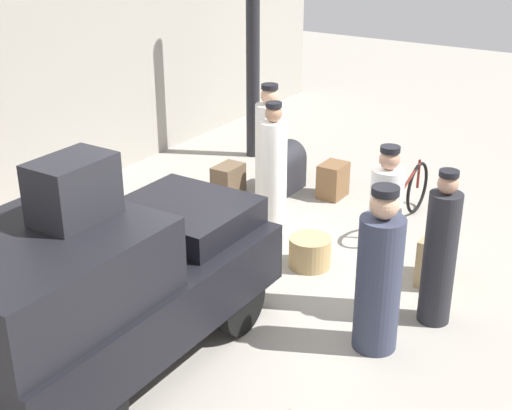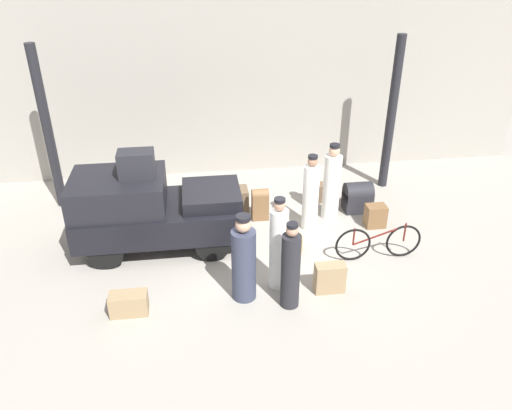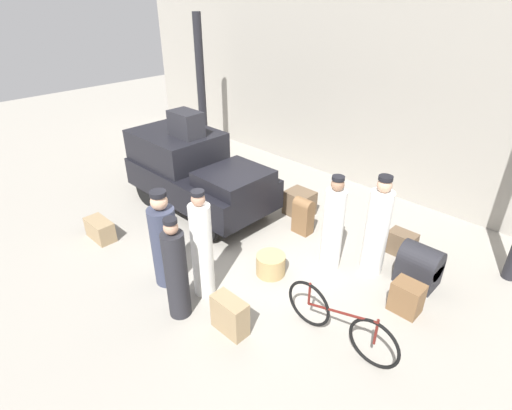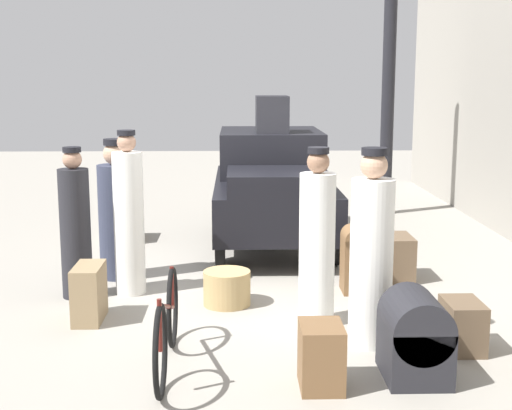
{
  "view_description": "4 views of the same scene",
  "coord_description": "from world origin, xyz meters",
  "px_view_note": "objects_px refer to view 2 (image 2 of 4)",
  "views": [
    {
      "loc": [
        -5.75,
        -3.63,
        4.01
      ],
      "look_at": [
        0.2,
        0.2,
        0.95
      ],
      "focal_mm": 50.0,
      "sensor_mm": 36.0,
      "label": 1
    },
    {
      "loc": [
        -0.96,
        -8.49,
        5.71
      ],
      "look_at": [
        0.2,
        0.2,
        0.95
      ],
      "focal_mm": 35.0,
      "sensor_mm": 36.0,
      "label": 2
    },
    {
      "loc": [
        4.46,
        -4.19,
        4.33
      ],
      "look_at": [
        0.2,
        0.2,
        0.95
      ],
      "focal_mm": 28.0,
      "sensor_mm": 36.0,
      "label": 3
    },
    {
      "loc": [
        8.09,
        -0.02,
        2.37
      ],
      "look_at": [
        0.2,
        0.2,
        0.95
      ],
      "focal_mm": 50.0,
      "sensor_mm": 36.0,
      "label": 4
    }
  ],
  "objects_px": {
    "bicycle": "(378,242)",
    "trunk_barrel_dark": "(358,197)",
    "wicker_basket": "(290,244)",
    "porter_lifting_near_truck": "(291,269)",
    "porter_standing_middle": "(279,247)",
    "suitcase_black_upright": "(330,278)",
    "trunk_on_truck_roof": "(136,164)",
    "porter_with_bicycle": "(244,262)",
    "conductor_in_dark_uniform": "(332,185)",
    "trunk_wicker_pale": "(129,304)",
    "truck": "(151,208)",
    "suitcase_small_leather": "(236,199)",
    "suitcase_tan_flat": "(260,203)",
    "trunk_umber_medium": "(375,216)",
    "porter_carrying_trunk": "(311,196)",
    "trunk_large_brown": "(327,192)"
  },
  "relations": [
    {
      "from": "bicycle",
      "to": "trunk_barrel_dark",
      "type": "distance_m",
      "value": 2.0
    },
    {
      "from": "wicker_basket",
      "to": "trunk_barrel_dark",
      "type": "xyz_separation_m",
      "value": [
        1.89,
        1.52,
        0.16
      ]
    },
    {
      "from": "bicycle",
      "to": "porter_lifting_near_truck",
      "type": "relative_size",
      "value": 1.07
    },
    {
      "from": "porter_standing_middle",
      "to": "porter_lifting_near_truck",
      "type": "distance_m",
      "value": 0.58
    },
    {
      "from": "suitcase_black_upright",
      "to": "trunk_on_truck_roof",
      "type": "relative_size",
      "value": 0.82
    },
    {
      "from": "porter_with_bicycle",
      "to": "conductor_in_dark_uniform",
      "type": "distance_m",
      "value": 3.45
    },
    {
      "from": "trunk_wicker_pale",
      "to": "truck",
      "type": "bearing_deg",
      "value": 81.24
    },
    {
      "from": "bicycle",
      "to": "wicker_basket",
      "type": "distance_m",
      "value": 1.74
    },
    {
      "from": "truck",
      "to": "porter_standing_middle",
      "type": "height_order",
      "value": "porter_standing_middle"
    },
    {
      "from": "trunk_barrel_dark",
      "to": "suitcase_small_leather",
      "type": "distance_m",
      "value": 2.85
    },
    {
      "from": "porter_standing_middle",
      "to": "suitcase_tan_flat",
      "type": "relative_size",
      "value": 2.43
    },
    {
      "from": "trunk_umber_medium",
      "to": "trunk_on_truck_roof",
      "type": "relative_size",
      "value": 0.74
    },
    {
      "from": "conductor_in_dark_uniform",
      "to": "suitcase_small_leather",
      "type": "xyz_separation_m",
      "value": [
        -2.1,
        0.64,
        -0.55
      ]
    },
    {
      "from": "conductor_in_dark_uniform",
      "to": "truck",
      "type": "bearing_deg",
      "value": -170.27
    },
    {
      "from": "bicycle",
      "to": "conductor_in_dark_uniform",
      "type": "distance_m",
      "value": 1.88
    },
    {
      "from": "porter_with_bicycle",
      "to": "porter_lifting_near_truck",
      "type": "relative_size",
      "value": 1.01
    },
    {
      "from": "conductor_in_dark_uniform",
      "to": "porter_lifting_near_truck",
      "type": "height_order",
      "value": "conductor_in_dark_uniform"
    },
    {
      "from": "conductor_in_dark_uniform",
      "to": "trunk_barrel_dark",
      "type": "xyz_separation_m",
      "value": [
        0.72,
        0.23,
        -0.47
      ]
    },
    {
      "from": "wicker_basket",
      "to": "truck",
      "type": "bearing_deg",
      "value": 167.4
    },
    {
      "from": "truck",
      "to": "suitcase_black_upright",
      "type": "xyz_separation_m",
      "value": [
        3.22,
        -1.97,
        -0.59
      ]
    },
    {
      "from": "trunk_barrel_dark",
      "to": "truck",
      "type": "bearing_deg",
      "value": -169.06
    },
    {
      "from": "wicker_basket",
      "to": "suitcase_black_upright",
      "type": "bearing_deg",
      "value": -71.49
    },
    {
      "from": "porter_standing_middle",
      "to": "trunk_barrel_dark",
      "type": "bearing_deg",
      "value": 47.97
    },
    {
      "from": "wicker_basket",
      "to": "trunk_barrel_dark",
      "type": "relative_size",
      "value": 0.71
    },
    {
      "from": "truck",
      "to": "trunk_umber_medium",
      "type": "distance_m",
      "value": 4.86
    },
    {
      "from": "truck",
      "to": "suitcase_black_upright",
      "type": "bearing_deg",
      "value": -31.46
    },
    {
      "from": "trunk_wicker_pale",
      "to": "trunk_on_truck_roof",
      "type": "height_order",
      "value": "trunk_on_truck_roof"
    },
    {
      "from": "porter_with_bicycle",
      "to": "wicker_basket",
      "type": "bearing_deg",
      "value": 50.17
    },
    {
      "from": "suitcase_black_upright",
      "to": "trunk_on_truck_roof",
      "type": "distance_m",
      "value": 4.22
    },
    {
      "from": "porter_carrying_trunk",
      "to": "trunk_on_truck_roof",
      "type": "height_order",
      "value": "trunk_on_truck_roof"
    },
    {
      "from": "porter_with_bicycle",
      "to": "conductor_in_dark_uniform",
      "type": "bearing_deg",
      "value": 49.02
    },
    {
      "from": "bicycle",
      "to": "trunk_umber_medium",
      "type": "bearing_deg",
      "value": 72.45
    },
    {
      "from": "bicycle",
      "to": "porter_carrying_trunk",
      "type": "bearing_deg",
      "value": 128.68
    },
    {
      "from": "truck",
      "to": "trunk_large_brown",
      "type": "xyz_separation_m",
      "value": [
        4.08,
        1.47,
        -0.65
      ]
    },
    {
      "from": "porter_lifting_near_truck",
      "to": "trunk_on_truck_roof",
      "type": "bearing_deg",
      "value": 139.09
    },
    {
      "from": "conductor_in_dark_uniform",
      "to": "suitcase_small_leather",
      "type": "relative_size",
      "value": 3.15
    },
    {
      "from": "suitcase_small_leather",
      "to": "trunk_on_truck_roof",
      "type": "distance_m",
      "value": 2.88
    },
    {
      "from": "truck",
      "to": "suitcase_small_leather",
      "type": "bearing_deg",
      "value": 35.56
    },
    {
      "from": "porter_standing_middle",
      "to": "suitcase_small_leather",
      "type": "distance_m",
      "value": 3.1
    },
    {
      "from": "porter_with_bicycle",
      "to": "suitcase_small_leather",
      "type": "height_order",
      "value": "porter_with_bicycle"
    },
    {
      "from": "porter_standing_middle",
      "to": "suitcase_tan_flat",
      "type": "height_order",
      "value": "porter_standing_middle"
    },
    {
      "from": "wicker_basket",
      "to": "trunk_barrel_dark",
      "type": "bearing_deg",
      "value": 38.8
    },
    {
      "from": "porter_standing_middle",
      "to": "porter_carrying_trunk",
      "type": "distance_m",
      "value": 2.21
    },
    {
      "from": "truck",
      "to": "porter_standing_middle",
      "type": "relative_size",
      "value": 1.82
    },
    {
      "from": "porter_carrying_trunk",
      "to": "wicker_basket",
      "type": "bearing_deg",
      "value": -124.03
    },
    {
      "from": "trunk_wicker_pale",
      "to": "trunk_barrel_dark",
      "type": "xyz_separation_m",
      "value": [
        4.98,
        3.01,
        0.15
      ]
    },
    {
      "from": "wicker_basket",
      "to": "trunk_on_truck_roof",
      "type": "bearing_deg",
      "value": 168.13
    },
    {
      "from": "wicker_basket",
      "to": "porter_carrying_trunk",
      "type": "relative_size",
      "value": 0.29
    },
    {
      "from": "suitcase_small_leather",
      "to": "suitcase_black_upright",
      "type": "distance_m",
      "value": 3.56
    },
    {
      "from": "porter_carrying_trunk",
      "to": "porter_with_bicycle",
      "type": "bearing_deg",
      "value": -127.62
    }
  ]
}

